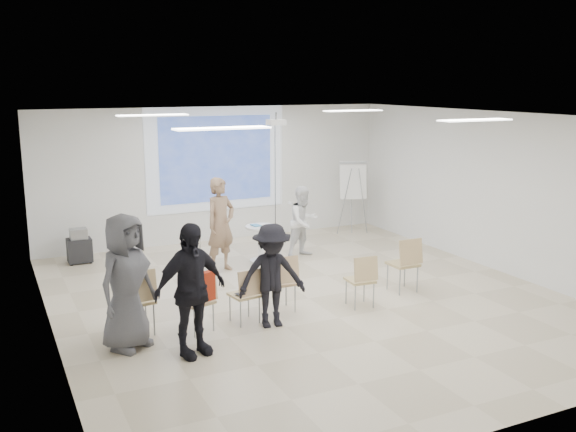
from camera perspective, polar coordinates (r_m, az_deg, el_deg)
name	(u,v)px	position (r m, az deg, el deg)	size (l,w,h in m)	color
floor	(309,301)	(10.77, 1.85, -7.58)	(8.00, 9.00, 0.10)	beige
ceiling	(310,113)	(10.17, 1.97, 9.13)	(8.00, 9.00, 0.10)	white
wall_back	(216,174)	(14.49, -6.43, 3.72)	(8.00, 0.10, 3.00)	silver
wall_left	(43,235)	(9.25, -20.95, -1.63)	(0.10, 9.00, 3.00)	silver
wall_right	(500,192)	(12.72, 18.34, 2.05)	(0.10, 9.00, 3.00)	silver
projection_halo	(216,159)	(14.38, -6.38, 5.07)	(3.20, 0.01, 2.30)	silver
projection_image	(217,159)	(14.37, -6.36, 5.06)	(2.60, 0.01, 1.90)	#2F4B9F
pedestal_table	(261,242)	(12.73, -2.41, -2.28)	(0.71, 0.71, 0.77)	white
player_left	(221,219)	(12.09, -6.02, -0.23)	(0.74, 0.50, 2.03)	#93735A
player_right	(304,218)	(13.10, 1.40, -0.16)	(0.78, 0.62, 1.61)	white
controller_left	(225,199)	(12.32, -5.65, 1.53)	(0.04, 0.12, 0.04)	silver
controller_right	(290,203)	(13.18, 0.22, 1.17)	(0.04, 0.11, 0.04)	white
chair_far_left	(138,296)	(9.30, -13.20, -6.97)	(0.50, 0.53, 0.98)	tan
chair_left_mid	(200,298)	(9.27, -7.86, -7.21)	(0.53, 0.55, 0.88)	tan
chair_left_inner	(247,291)	(9.54, -3.68, -6.69)	(0.45, 0.48, 0.85)	tan
chair_center	(282,279)	(9.97, -0.50, -5.58)	(0.44, 0.48, 0.92)	tan
chair_right_inner	(362,277)	(10.24, 6.62, -5.39)	(0.44, 0.46, 0.86)	#CFB678
chair_right_far	(406,260)	(11.07, 10.44, -3.89)	(0.45, 0.49, 0.96)	tan
red_jacket	(201,288)	(9.06, -7.76, -6.33)	(0.44, 0.10, 0.42)	#A82A14
laptop	(244,292)	(9.63, -3.94, -6.80)	(0.31, 0.23, 0.02)	black
audience_left	(190,280)	(8.40, -8.68, -5.68)	(1.19, 0.71, 2.04)	black
audience_mid	(272,269)	(9.32, -1.45, -4.73)	(1.13, 0.62, 1.74)	black
audience_outer	(126,274)	(8.79, -14.23, -5.01)	(1.01, 0.67, 2.08)	#59595E
flipchart_easel	(353,181)	(15.02, 5.80, 3.11)	(0.71, 0.56, 1.72)	gray
av_cart	(79,247)	(13.37, -18.06, -2.65)	(0.46, 0.37, 0.69)	black
ceiling_projector	(276,130)	(11.57, -1.05, 7.67)	(0.30, 0.25, 3.00)	white
fluor_panel_nw	(153,115)	(11.34, -11.95, 8.76)	(1.20, 0.30, 0.02)	white
fluor_panel_ne	(353,111)	(12.89, 5.80, 9.30)	(1.20, 0.30, 0.02)	white
fluor_panel_sw	(222,128)	(7.99, -5.87, 7.76)	(1.20, 0.30, 0.02)	white
fluor_panel_se	(475,120)	(10.07, 16.29, 8.19)	(1.20, 0.30, 0.02)	white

